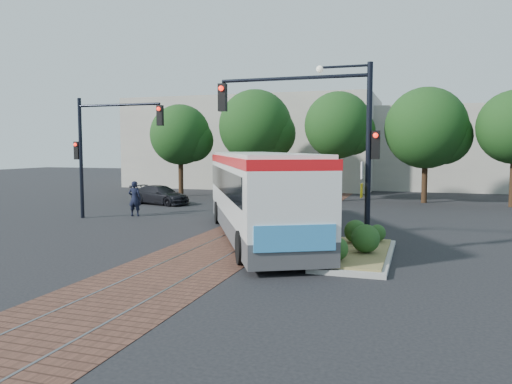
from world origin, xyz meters
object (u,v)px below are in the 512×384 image
(officer, at_px, (135,199))
(traffic_island, at_px, (358,247))
(signal_pole_main, at_px, (330,128))
(city_bus, at_px, (258,191))
(signal_pole_left, at_px, (100,141))
(parked_car, at_px, (160,195))

(officer, bearing_deg, traffic_island, 143.77)
(signal_pole_main, bearing_deg, city_bus, 144.65)
(city_bus, xyz_separation_m, signal_pole_main, (3.22, -2.28, 2.30))
(signal_pole_left, xyz_separation_m, parked_car, (-0.43, 6.73, -3.27))
(city_bus, distance_m, signal_pole_left, 9.57)
(city_bus, height_order, parked_car, city_bus)
(signal_pole_left, bearing_deg, officer, 53.06)
(officer, bearing_deg, city_bus, 144.98)
(signal_pole_main, bearing_deg, parked_car, 137.67)
(signal_pole_main, height_order, signal_pole_left, signal_pole_main)
(signal_pole_main, relative_size, officer, 3.28)
(traffic_island, height_order, parked_car, parked_car)
(signal_pole_main, xyz_separation_m, parked_car, (-12.66, 11.53, -3.56))
(signal_pole_main, distance_m, parked_car, 17.49)
(officer, bearing_deg, signal_pole_main, 142.15)
(parked_car, bearing_deg, signal_pole_main, -117.85)
(city_bus, bearing_deg, signal_pole_left, 137.12)
(signal_pole_left, bearing_deg, signal_pole_main, -21.45)
(signal_pole_main, distance_m, officer, 13.19)
(signal_pole_main, relative_size, parked_car, 1.47)
(city_bus, xyz_separation_m, signal_pole_left, (-9.01, 2.52, 2.01))
(signal_pole_main, bearing_deg, traffic_island, -5.36)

